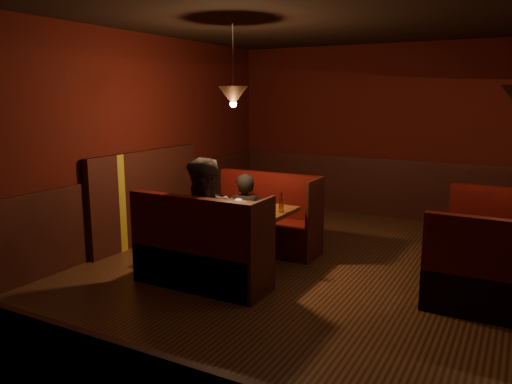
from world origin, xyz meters
The scene contains 9 objects.
room centered at (-0.28, 0.05, 1.05)m, with size 6.02×7.02×2.92m.
main_table centered at (-1.25, 0.05, 0.57)m, with size 1.38×0.84×0.96m.
main_bench_far centered at (-1.24, 0.83, 0.33)m, with size 1.51×0.54×1.03m.
main_bench_near centered at (-1.24, -0.73, 0.33)m, with size 1.51×0.54×1.03m.
second_table centered at (1.64, 0.72, 0.52)m, with size 1.24×0.79×0.70m.
second_bench_far centered at (1.67, 1.46, 0.31)m, with size 1.37×0.51×0.98m.
second_bench_near centered at (1.67, -0.02, 0.31)m, with size 1.37×0.51×0.98m.
diner_a centered at (-1.46, 0.63, 0.70)m, with size 0.51×0.34×1.41m, color black.
diner_b centered at (-1.26, -0.53, 0.87)m, with size 0.84×0.66×1.74m, color #393331.
Camera 1 is at (1.76, -4.96, 2.05)m, focal length 35.00 mm.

